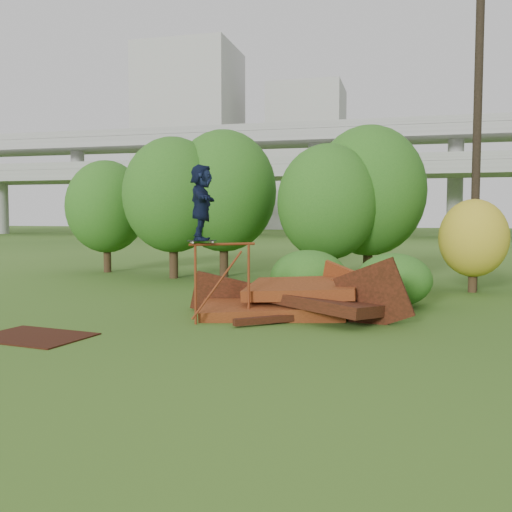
% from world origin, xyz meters
% --- Properties ---
extents(ground, '(240.00, 240.00, 0.00)m').
position_xyz_m(ground, '(0.00, 0.00, 0.00)').
color(ground, '#2D5116').
rests_on(ground, ground).
extents(scrap_pile, '(5.90, 3.36, 1.98)m').
position_xyz_m(scrap_pile, '(-0.06, 3.06, 0.39)').
color(scrap_pile, '#4C220D').
rests_on(scrap_pile, ground).
extents(grind_rail, '(1.37, 0.99, 1.91)m').
position_xyz_m(grind_rail, '(-1.58, 1.80, 1.25)').
color(grind_rail, maroon).
rests_on(grind_rail, ground).
extents(skateboard, '(0.65, 0.53, 0.07)m').
position_xyz_m(skateboard, '(-1.99, 1.51, 1.97)').
color(skateboard, black).
rests_on(skateboard, grind_rail).
extents(skater, '(0.94, 1.72, 1.77)m').
position_xyz_m(skater, '(-1.99, 1.51, 2.87)').
color(skater, '#101834').
rests_on(skater, skateboard).
extents(flat_plate, '(2.45, 1.91, 0.03)m').
position_xyz_m(flat_plate, '(-4.91, -0.79, 0.01)').
color(flat_plate, black).
rests_on(flat_plate, ground).
extents(tree_0, '(4.08, 4.08, 5.76)m').
position_xyz_m(tree_0, '(-6.51, 10.64, 3.40)').
color(tree_0, black).
rests_on(tree_0, ground).
extents(tree_1, '(4.40, 4.40, 6.13)m').
position_xyz_m(tree_1, '(-4.68, 11.69, 3.59)').
color(tree_1, black).
rests_on(tree_1, ground).
extents(tree_2, '(3.67, 3.67, 5.17)m').
position_xyz_m(tree_2, '(-0.08, 9.65, 3.05)').
color(tree_2, black).
rests_on(tree_2, ground).
extents(tree_3, '(4.33, 4.33, 6.00)m').
position_xyz_m(tree_3, '(1.30, 11.16, 3.51)').
color(tree_3, black).
rests_on(tree_3, ground).
extents(tree_4, '(2.26, 2.26, 3.12)m').
position_xyz_m(tree_4, '(4.87, 9.08, 1.81)').
color(tree_4, black).
rests_on(tree_4, ground).
extents(tree_6, '(3.63, 3.63, 5.07)m').
position_xyz_m(tree_6, '(-10.42, 12.25, 2.97)').
color(tree_6, black).
rests_on(tree_6, ground).
extents(shrub_left, '(2.26, 2.09, 1.56)m').
position_xyz_m(shrub_left, '(-0.07, 5.35, 0.78)').
color(shrub_left, '#184B14').
rests_on(shrub_left, ground).
extents(shrub_right, '(2.13, 1.95, 1.51)m').
position_xyz_m(shrub_right, '(2.36, 5.31, 0.75)').
color(shrub_right, '#184B14').
rests_on(shrub_right, ground).
extents(utility_pole, '(1.40, 0.28, 11.15)m').
position_xyz_m(utility_pole, '(4.95, 9.56, 5.65)').
color(utility_pole, black).
rests_on(utility_pole, ground).
extents(freeway_overpass, '(160.00, 15.00, 13.70)m').
position_xyz_m(freeway_overpass, '(0.00, 62.92, 10.32)').
color(freeway_overpass, gray).
rests_on(freeway_overpass, ground).
extents(building_left, '(18.00, 16.00, 35.00)m').
position_xyz_m(building_left, '(-38.00, 95.00, 17.50)').
color(building_left, '#9E9E99').
rests_on(building_left, ground).
extents(building_right, '(14.00, 14.00, 28.00)m').
position_xyz_m(building_right, '(-16.00, 102.00, 14.00)').
color(building_right, '#9E9E99').
rests_on(building_right, ground).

